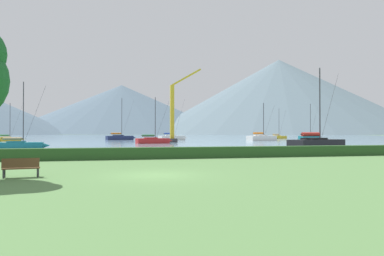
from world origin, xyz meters
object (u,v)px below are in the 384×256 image
at_px(sailboat_slip_11, 309,137).
at_px(sailboat_slip_3, 20,145).
at_px(sailboat_slip_5, 317,143).
at_px(park_bench_under_tree, 21,167).
at_px(sailboat_slip_12, 120,137).
at_px(sailboat_slip_0, 262,138).
at_px(sailboat_slip_8, 172,137).
at_px(dock_crane, 173,117).
at_px(sailboat_slip_1, 8,139).
at_px(sailboat_slip_7, 153,140).
at_px(sailboat_slip_9, 278,137).

bearing_deg(sailboat_slip_11, sailboat_slip_3, -157.69).
distance_m(sailboat_slip_5, park_bench_under_tree, 37.15).
height_order(sailboat_slip_3, sailboat_slip_12, sailboat_slip_12).
height_order(sailboat_slip_11, park_bench_under_tree, sailboat_slip_11).
relative_size(sailboat_slip_0, sailboat_slip_11, 0.91).
relative_size(sailboat_slip_8, dock_crane, 0.75).
height_order(sailboat_slip_0, sailboat_slip_5, sailboat_slip_5).
bearing_deg(park_bench_under_tree, sailboat_slip_11, 44.58).
bearing_deg(sailboat_slip_5, sailboat_slip_12, 94.35).
xyz_separation_m(sailboat_slip_1, sailboat_slip_12, (26.45, 7.00, 0.14)).
height_order(sailboat_slip_7, dock_crane, dock_crane).
relative_size(sailboat_slip_1, sailboat_slip_11, 0.87).
bearing_deg(dock_crane, sailboat_slip_0, 20.03).
height_order(sailboat_slip_3, sailboat_slip_7, sailboat_slip_7).
height_order(sailboat_slip_12, park_bench_under_tree, sailboat_slip_12).
relative_size(sailboat_slip_8, sailboat_slip_12, 1.04).
bearing_deg(sailboat_slip_9, sailboat_slip_1, -176.11).
xyz_separation_m(sailboat_slip_7, sailboat_slip_8, (8.34, 28.91, 0.11)).
bearing_deg(sailboat_slip_7, park_bench_under_tree, -115.28).
height_order(sailboat_slip_3, sailboat_slip_11, sailboat_slip_11).
xyz_separation_m(sailboat_slip_3, sailboat_slip_12, (13.14, 50.27, 0.16)).
bearing_deg(dock_crane, sailboat_slip_8, 81.51).
bearing_deg(sailboat_slip_9, sailboat_slip_0, -131.21).
bearing_deg(sailboat_slip_3, park_bench_under_tree, -82.20).
bearing_deg(dock_crane, sailboat_slip_9, 39.34).
bearing_deg(park_bench_under_tree, sailboat_slip_9, 50.57).
xyz_separation_m(sailboat_slip_5, sailboat_slip_7, (-18.30, 26.67, -0.15)).
bearing_deg(sailboat_slip_1, sailboat_slip_12, -1.09).
xyz_separation_m(sailboat_slip_1, sailboat_slip_11, (81.43, 2.43, 0.07)).
distance_m(sailboat_slip_1, dock_crane, 41.58).
bearing_deg(sailboat_slip_7, sailboat_slip_5, -67.58).
relative_size(sailboat_slip_3, sailboat_slip_5, 0.82).
height_order(sailboat_slip_7, sailboat_slip_12, sailboat_slip_12).
bearing_deg(sailboat_slip_8, sailboat_slip_0, -50.21).
bearing_deg(sailboat_slip_0, sailboat_slip_7, -168.56).
bearing_deg(dock_crane, sailboat_slip_11, 24.52).
height_order(sailboat_slip_12, dock_crane, dock_crane).
height_order(sailboat_slip_0, sailboat_slip_12, sailboat_slip_12).
height_order(sailboat_slip_0, sailboat_slip_1, sailboat_slip_0).
bearing_deg(sailboat_slip_11, park_bench_under_tree, -140.24).
bearing_deg(sailboat_slip_12, dock_crane, -82.75).
distance_m(sailboat_slip_0, sailboat_slip_11, 22.97).
distance_m(sailboat_slip_9, sailboat_slip_11, 13.56).
distance_m(sailboat_slip_9, sailboat_slip_12, 52.05).
xyz_separation_m(sailboat_slip_0, sailboat_slip_9, (16.35, 24.38, -0.17)).
distance_m(sailboat_slip_3, park_bench_under_tree, 30.94).
bearing_deg(sailboat_slip_5, park_bench_under_tree, -161.54).
bearing_deg(sailboat_slip_7, sailboat_slip_12, 88.50).
distance_m(sailboat_slip_0, sailboat_slip_5, 43.58).
relative_size(sailboat_slip_5, sailboat_slip_12, 0.91).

